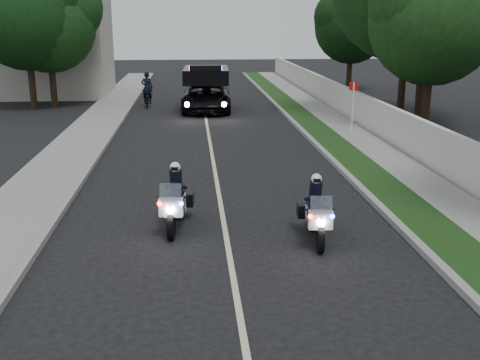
# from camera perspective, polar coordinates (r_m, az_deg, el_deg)

# --- Properties ---
(ground) EXTENTS (120.00, 120.00, 0.00)m
(ground) POSITION_cam_1_polar(r_m,az_deg,el_deg) (13.60, -1.49, -4.99)
(ground) COLOR black
(ground) RESTS_ON ground
(curb_right) EXTENTS (0.20, 60.00, 0.15)m
(curb_right) POSITION_cam_1_polar(r_m,az_deg,el_deg) (23.69, 7.00, 4.02)
(curb_right) COLOR gray
(curb_right) RESTS_ON ground
(grass_verge) EXTENTS (1.20, 60.00, 0.16)m
(grass_verge) POSITION_cam_1_polar(r_m,az_deg,el_deg) (23.84, 8.65, 4.04)
(grass_verge) COLOR #193814
(grass_verge) RESTS_ON ground
(sidewalk_right) EXTENTS (1.40, 60.00, 0.16)m
(sidewalk_right) POSITION_cam_1_polar(r_m,az_deg,el_deg) (24.18, 11.66, 4.05)
(sidewalk_right) COLOR gray
(sidewalk_right) RESTS_ON ground
(property_wall) EXTENTS (0.22, 60.00, 1.50)m
(property_wall) POSITION_cam_1_polar(r_m,az_deg,el_deg) (24.36, 14.01, 5.61)
(property_wall) COLOR beige
(property_wall) RESTS_ON ground
(curb_left) EXTENTS (0.20, 60.00, 0.15)m
(curb_left) POSITION_cam_1_polar(r_m,az_deg,el_deg) (23.43, -13.07, 3.60)
(curb_left) COLOR gray
(curb_left) RESTS_ON ground
(sidewalk_left) EXTENTS (2.00, 60.00, 0.16)m
(sidewalk_left) POSITION_cam_1_polar(r_m,az_deg,el_deg) (23.62, -15.72, 3.52)
(sidewalk_left) COLOR gray
(sidewalk_left) RESTS_ON ground
(building_far) EXTENTS (8.00, 6.00, 7.00)m
(building_far) POSITION_cam_1_polar(r_m,az_deg,el_deg) (39.82, -18.84, 12.94)
(building_far) COLOR #A8A396
(building_far) RESTS_ON ground
(lane_marking) EXTENTS (0.12, 50.00, 0.01)m
(lane_marking) POSITION_cam_1_polar(r_m,az_deg,el_deg) (23.22, -2.98, 3.70)
(lane_marking) COLOR #BFB78C
(lane_marking) RESTS_ON ground
(police_moto_left) EXTENTS (0.85, 1.91, 1.57)m
(police_moto_left) POSITION_cam_1_polar(r_m,az_deg,el_deg) (13.87, -6.32, -4.66)
(police_moto_left) COLOR white
(police_moto_left) RESTS_ON ground
(police_moto_right) EXTENTS (0.75, 1.81, 1.50)m
(police_moto_right) POSITION_cam_1_polar(r_m,az_deg,el_deg) (13.17, 7.42, -5.82)
(police_moto_right) COLOR silver
(police_moto_right) RESTS_ON ground
(police_suv) EXTENTS (2.77, 5.60, 2.68)m
(police_suv) POSITION_cam_1_polar(r_m,az_deg,el_deg) (31.57, -3.32, 6.85)
(police_suv) COLOR black
(police_suv) RESTS_ON ground
(bicycle) EXTENTS (0.65, 1.70, 0.88)m
(bicycle) POSITION_cam_1_polar(r_m,az_deg,el_deg) (33.24, -9.09, 7.13)
(bicycle) COLOR black
(bicycle) RESTS_ON ground
(cyclist) EXTENTS (0.69, 0.50, 1.77)m
(cyclist) POSITION_cam_1_polar(r_m,az_deg,el_deg) (33.24, -9.09, 7.13)
(cyclist) COLOR black
(cyclist) RESTS_ON ground
(sign_post) EXTENTS (0.48, 0.48, 2.38)m
(sign_post) POSITION_cam_1_polar(r_m,az_deg,el_deg) (24.91, 10.92, 4.25)
(sign_post) COLOR #AB1C0C
(sign_post) RESTS_ON ground
(tree_right_b) EXTENTS (7.30, 7.30, 9.16)m
(tree_right_b) POSITION_cam_1_polar(r_m,az_deg,el_deg) (27.18, 17.71, 4.72)
(tree_right_b) COLOR #1B4216
(tree_right_b) RESTS_ON ground
(tree_right_c) EXTENTS (6.96, 6.96, 10.69)m
(tree_right_c) POSITION_cam_1_polar(r_m,az_deg,el_deg) (29.44, 17.10, 5.56)
(tree_right_c) COLOR black
(tree_right_c) RESTS_ON ground
(tree_right_d) EXTENTS (8.55, 8.55, 12.45)m
(tree_right_d) POSITION_cam_1_polar(r_m,az_deg,el_deg) (30.20, 15.48, 5.92)
(tree_right_d) COLOR #184115
(tree_right_d) RESTS_ON ground
(tree_right_e) EXTENTS (5.53, 5.53, 8.39)m
(tree_right_e) POSITION_cam_1_polar(r_m,az_deg,el_deg) (41.50, 10.65, 8.71)
(tree_right_e) COLOR black
(tree_right_e) RESTS_ON ground
(tree_left_near) EXTENTS (6.87, 6.87, 8.72)m
(tree_left_near) POSITION_cam_1_polar(r_m,az_deg,el_deg) (34.75, -17.81, 6.94)
(tree_left_near) COLOR #153F15
(tree_left_near) RESTS_ON ground
(tree_left_far) EXTENTS (6.37, 6.37, 9.53)m
(tree_left_far) POSITION_cam_1_polar(r_m,az_deg,el_deg) (34.40, -19.64, 6.70)
(tree_left_far) COLOR #113510
(tree_left_far) RESTS_ON ground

